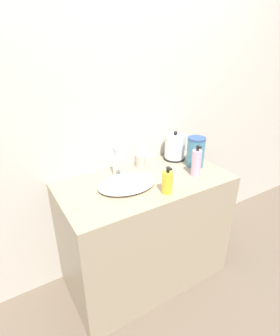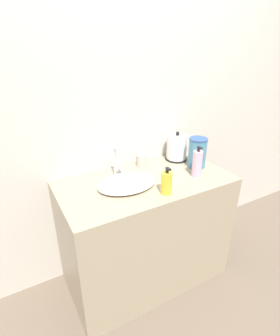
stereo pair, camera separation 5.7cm
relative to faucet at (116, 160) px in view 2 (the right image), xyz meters
name	(u,v)px [view 2 (the right image)]	position (x,y,z in m)	size (l,w,h in m)	color
ground_plane	(166,302)	(0.14, -0.46, -0.97)	(12.00, 12.00, 0.00)	#6B5B4C
wall_back	(123,104)	(0.14, 0.17, 0.33)	(6.00, 0.04, 2.60)	beige
vanity_counter	(145,231)	(0.14, -0.16, -0.54)	(1.16, 0.61, 0.85)	gray
sink_basin	(127,183)	(0.00, -0.16, -0.10)	(0.39, 0.29, 0.04)	silver
faucet	(116,160)	(0.00, 0.00, 0.00)	(0.06, 0.14, 0.21)	silver
electric_kettle	(177,148)	(0.53, 0.03, -0.03)	(0.17, 0.17, 0.23)	black
toothbrush_cup	(142,160)	(0.23, 0.05, -0.07)	(0.07, 0.07, 0.21)	#B7B2A8
lotion_bottle	(197,164)	(0.47, -0.27, -0.02)	(0.06, 0.06, 0.22)	#EAA8C6
shampoo_bottle	(166,183)	(0.16, -0.36, -0.05)	(0.07, 0.07, 0.17)	gold
water_pitcher	(197,153)	(0.58, -0.15, -0.01)	(0.13, 0.13, 0.22)	teal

